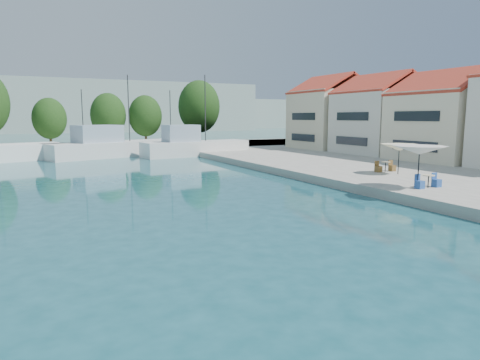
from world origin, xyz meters
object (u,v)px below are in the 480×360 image
trawler_03 (114,148)px  umbrella_cream (399,147)px  trawler_04 (194,147)px  umbrella_white (420,150)px

trawler_03 → umbrella_cream: 33.71m
trawler_04 → umbrella_white: bearing=-92.6°
trawler_03 → umbrella_white: size_ratio=5.59×
umbrella_white → umbrella_cream: (3.85, 5.18, -0.29)m
trawler_03 → umbrella_white: 37.10m
trawler_04 → trawler_03: bearing=151.9°
trawler_03 → trawler_04: (8.85, -3.46, 0.00)m
umbrella_white → umbrella_cream: 6.46m
trawler_03 → trawler_04: 9.50m
trawler_03 → trawler_04: size_ratio=1.28×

